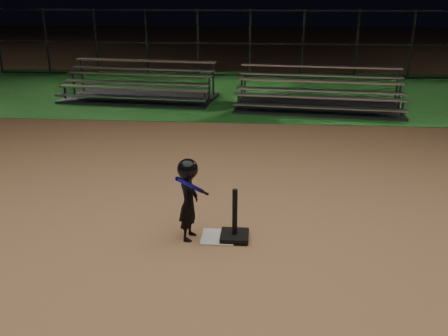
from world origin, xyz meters
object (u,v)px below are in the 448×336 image
Objects in this scene: batting_tee at (235,229)px; home_plate at (218,237)px; bleacher_right at (318,101)px; child_batter at (189,197)px; bleacher_left at (140,92)px.

home_plate is at bearing 177.15° from batting_tee.
bleacher_right is (1.88, 7.80, 0.08)m from batting_tee.
bleacher_right is at bearing -9.17° from child_batter.
home_plate is at bearing -99.45° from bleacher_right.
home_plate is 0.10× the size of bleacher_left.
batting_tee reaches higher than home_plate.
child_batter is 0.24× the size of bleacher_right.
home_plate is 0.27m from batting_tee.
bleacher_right reaches higher than bleacher_left.
child_batter is at bearing -102.00° from bleacher_right.
child_batter is at bearing -178.38° from batting_tee.
home_plate is 8.07m from bleacher_right.
child_batter is 8.22m from bleacher_right.
bleacher_left is (-3.46, 8.61, 0.08)m from batting_tee.
home_plate is 0.09× the size of bleacher_right.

